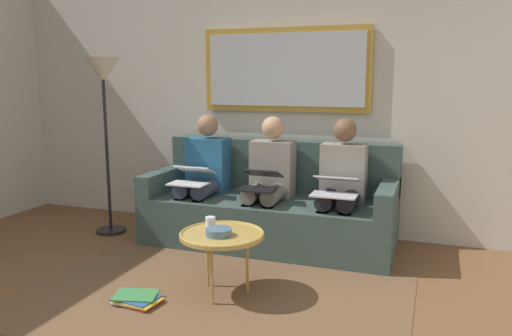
% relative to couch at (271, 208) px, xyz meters
% --- Properties ---
extents(wall_rear, '(6.00, 0.12, 2.60)m').
position_rel_couch_xyz_m(wall_rear, '(0.00, -0.48, 0.99)').
color(wall_rear, beige).
rests_on(wall_rear, ground_plane).
extents(area_rug, '(2.60, 1.80, 0.01)m').
position_rel_couch_xyz_m(area_rug, '(0.00, 1.27, -0.31)').
color(area_rug, brown).
rests_on(area_rug, ground_plane).
extents(couch, '(2.20, 0.90, 0.90)m').
position_rel_couch_xyz_m(couch, '(0.00, 0.00, 0.00)').
color(couch, '#384C47').
rests_on(couch, ground_plane).
extents(framed_mirror, '(1.61, 0.05, 0.77)m').
position_rel_couch_xyz_m(framed_mirror, '(0.00, -0.39, 1.24)').
color(framed_mirror, '#B7892D').
extents(coffee_table, '(0.58, 0.58, 0.45)m').
position_rel_couch_xyz_m(coffee_table, '(-0.04, 1.22, 0.11)').
color(coffee_table, tan).
rests_on(coffee_table, ground_plane).
extents(cup, '(0.07, 0.07, 0.09)m').
position_rel_couch_xyz_m(cup, '(0.07, 1.16, 0.17)').
color(cup, silver).
rests_on(cup, coffee_table).
extents(bowl, '(0.17, 0.17, 0.05)m').
position_rel_couch_xyz_m(bowl, '(-0.04, 1.27, 0.15)').
color(bowl, slate).
rests_on(bowl, coffee_table).
extents(person_left, '(0.38, 0.58, 1.14)m').
position_rel_couch_xyz_m(person_left, '(-0.64, 0.07, 0.30)').
color(person_left, gray).
rests_on(person_left, couch).
extents(laptop_silver, '(0.36, 0.34, 0.15)m').
position_rel_couch_xyz_m(laptop_silver, '(-0.64, 0.31, 0.31)').
color(laptop_silver, silver).
extents(person_middle, '(0.38, 0.58, 1.14)m').
position_rel_couch_xyz_m(person_middle, '(0.00, 0.07, 0.30)').
color(person_middle, gray).
rests_on(person_middle, couch).
extents(laptop_black, '(0.31, 0.36, 0.16)m').
position_rel_couch_xyz_m(laptop_black, '(0.00, 0.30, 0.32)').
color(laptop_black, black).
extents(person_right, '(0.38, 0.58, 1.14)m').
position_rel_couch_xyz_m(person_right, '(0.64, 0.07, 0.30)').
color(person_right, '#235B84').
rests_on(person_right, couch).
extents(laptop_white, '(0.33, 0.34, 0.15)m').
position_rel_couch_xyz_m(laptop_white, '(0.64, 0.31, 0.31)').
color(laptop_white, white).
extents(magazine_stack, '(0.35, 0.27, 0.05)m').
position_rel_couch_xyz_m(magazine_stack, '(0.44, 1.54, -0.28)').
color(magazine_stack, red).
rests_on(magazine_stack, ground_plane).
extents(standing_lamp, '(0.32, 0.32, 1.66)m').
position_rel_couch_xyz_m(standing_lamp, '(1.55, 0.27, 1.06)').
color(standing_lamp, black).
rests_on(standing_lamp, ground_plane).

